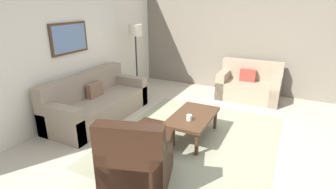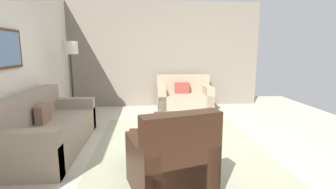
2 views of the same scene
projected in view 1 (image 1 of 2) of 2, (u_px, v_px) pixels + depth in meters
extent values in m
plane|color=#B2A893|center=(193.00, 140.00, 4.42)|extent=(8.00, 8.00, 0.00)
cube|color=silver|center=(69.00, 46.00, 5.02)|extent=(6.00, 0.12, 2.80)
cube|color=slate|center=(238.00, 36.00, 6.48)|extent=(0.12, 5.20, 2.80)
cube|color=gray|center=(193.00, 139.00, 4.42)|extent=(3.12, 2.62, 0.01)
cube|color=gray|center=(100.00, 108.00, 5.18)|extent=(2.17, 0.92, 0.42)
cube|color=gray|center=(85.00, 95.00, 5.24)|extent=(2.17, 0.24, 0.88)
cube|color=gray|center=(60.00, 123.00, 4.31)|extent=(0.20, 0.92, 0.62)
cube|color=gray|center=(128.00, 89.00, 5.97)|extent=(0.20, 0.92, 0.62)
cube|color=brown|center=(95.00, 90.00, 5.15)|extent=(0.36, 0.12, 0.28)
cube|color=gray|center=(248.00, 91.00, 6.18)|extent=(0.81, 1.39, 0.42)
cube|color=gray|center=(251.00, 78.00, 6.34)|extent=(0.24, 1.39, 0.88)
cube|color=gray|center=(224.00, 83.00, 6.39)|extent=(0.81, 0.20, 0.62)
cube|color=gray|center=(276.00, 90.00, 5.90)|extent=(0.81, 0.20, 0.62)
cube|color=#99382D|center=(248.00, 75.00, 6.14)|extent=(0.12, 0.36, 0.28)
cube|color=black|center=(138.00, 166.00, 3.35)|extent=(1.00, 1.00, 0.44)
cube|color=black|center=(130.00, 163.00, 2.98)|extent=(0.42, 0.82, 0.95)
cube|color=black|center=(163.00, 163.00, 3.27)|extent=(0.81, 0.38, 0.60)
cube|color=black|center=(114.00, 158.00, 3.37)|extent=(0.81, 0.38, 0.60)
cube|color=black|center=(151.00, 139.00, 4.05)|extent=(0.56, 0.56, 0.40)
cylinder|color=#472D1C|center=(197.00, 144.00, 3.93)|extent=(0.06, 0.06, 0.36)
cylinder|color=#472D1C|center=(215.00, 119.00, 4.75)|extent=(0.06, 0.06, 0.36)
cylinder|color=#472D1C|center=(166.00, 137.00, 4.14)|extent=(0.06, 0.06, 0.36)
cylinder|color=#472D1C|center=(189.00, 114.00, 4.97)|extent=(0.06, 0.06, 0.36)
cube|color=#472D1C|center=(193.00, 117.00, 4.38)|extent=(1.10, 0.64, 0.05)
cylinder|color=white|center=(189.00, 118.00, 4.17)|extent=(0.09, 0.09, 0.09)
cylinder|color=black|center=(138.00, 94.00, 6.56)|extent=(0.28, 0.28, 0.03)
cylinder|color=#262626|center=(137.00, 66.00, 6.32)|extent=(0.04, 0.04, 1.45)
cylinder|color=beige|center=(135.00, 30.00, 6.03)|extent=(0.32, 0.32, 0.26)
cube|color=#472D1C|center=(69.00, 38.00, 4.89)|extent=(0.87, 0.04, 0.58)
cube|color=#6180A9|center=(70.00, 38.00, 4.89)|extent=(0.79, 0.01, 0.50)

